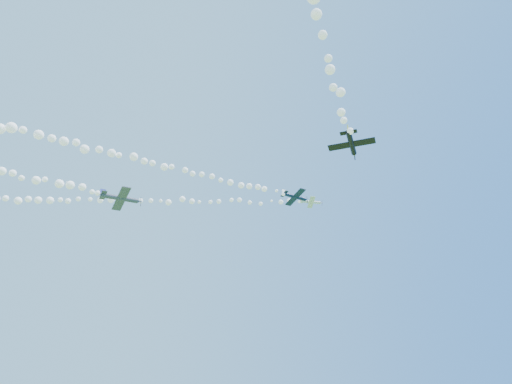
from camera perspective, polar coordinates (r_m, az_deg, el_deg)
name	(u,v)px	position (r m, az deg, el deg)	size (l,w,h in m)	color
plane_white	(311,202)	(112.42, 7.36, -1.32)	(5.98, 6.35, 2.35)	silver
smoke_trail_white	(150,200)	(113.52, -13.93, -1.10)	(75.30, 28.55, 2.64)	white
plane_navy	(295,197)	(104.32, 5.24, -0.64)	(7.28, 7.63, 2.36)	#0C1B38
smoke_trail_navy	(126,156)	(92.65, -16.89, 4.60)	(76.36, 8.25, 2.86)	white
plane_grey	(121,198)	(86.10, -17.55, -0.80)	(8.15, 8.52, 2.16)	#383E52
plane_black	(351,144)	(65.09, 12.60, 6.32)	(6.09, 5.95, 2.12)	black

